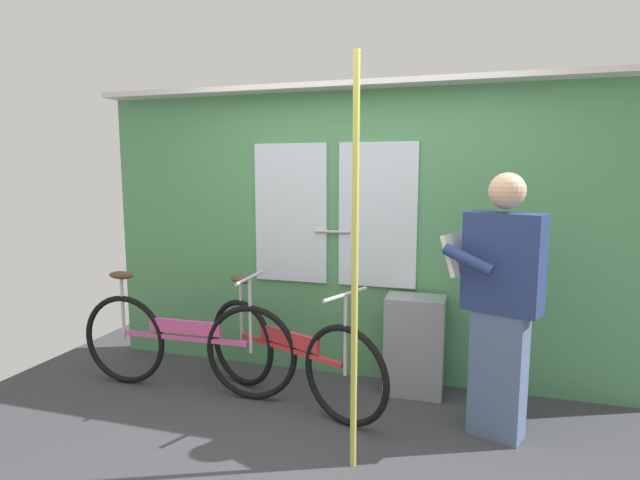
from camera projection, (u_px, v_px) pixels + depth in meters
name	position (u px, v px, depth m)	size (l,w,h in m)	color
ground_plane	(308.00, 464.00, 2.86)	(5.28, 4.20, 0.04)	#38383D
train_door_wall	(358.00, 228.00, 3.93)	(4.28, 0.28, 2.27)	#4C8C56
bicycle_near_door	(288.00, 354.00, 3.54)	(1.53, 0.74, 0.87)	black
bicycle_leaning_behind	(184.00, 343.00, 3.73)	(1.74, 0.44, 0.90)	black
passenger_reading_newspaper	(500.00, 301.00, 3.04)	(0.62, 0.55, 1.62)	slate
trash_bin_by_wall	(415.00, 345.00, 3.70)	(0.42, 0.28, 0.72)	gray
handrail_pole	(355.00, 268.00, 2.67)	(0.04, 0.04, 2.23)	#C6C14C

